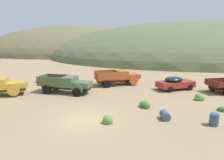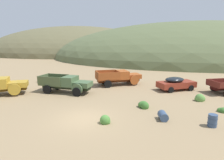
{
  "view_description": "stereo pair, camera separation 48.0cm",
  "coord_description": "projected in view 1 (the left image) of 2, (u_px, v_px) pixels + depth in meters",
  "views": [
    {
      "loc": [
        1.75,
        -12.85,
        5.66
      ],
      "look_at": [
        2.07,
        6.93,
        1.52
      ],
      "focal_mm": 29.52,
      "sensor_mm": 36.0,
      "label": 1
    },
    {
      "loc": [
        2.23,
        -12.85,
        5.66
      ],
      "look_at": [
        2.07,
        6.93,
        1.52
      ],
      "focal_mm": 29.52,
      "sensor_mm": 36.0,
      "label": 2
    }
  ],
  "objects": [
    {
      "name": "oil_drum_by_truck",
      "position": [
        214.0,
        120.0,
        12.58
      ],
      "size": [
        0.63,
        0.63,
        0.87
      ],
      "color": "#384C6B",
      "rests_on": "ground"
    },
    {
      "name": "oil_drum_tipped",
      "position": [
        165.0,
        115.0,
        13.59
      ],
      "size": [
        0.62,
        0.9,
        0.62
      ],
      "color": "#384C6B",
      "rests_on": "ground"
    },
    {
      "name": "bush_between_trucks",
      "position": [
        108.0,
        121.0,
        12.96
      ],
      "size": [
        0.75,
        0.66,
        0.78
      ],
      "color": "#4C8438",
      "rests_on": "ground"
    },
    {
      "name": "bush_near_barrel",
      "position": [
        145.0,
        105.0,
        16.12
      ],
      "size": [
        0.9,
        1.06,
        0.76
      ],
      "color": "#3D702D",
      "rests_on": "ground"
    },
    {
      "name": "hill_far_left",
      "position": [
        190.0,
        57.0,
        69.12
      ],
      "size": [
        101.1,
        73.56,
        25.07
      ],
      "primitive_type": "ellipsoid",
      "color": "#56603D",
      "rests_on": "ground"
    },
    {
      "name": "bush_back_edge",
      "position": [
        199.0,
        98.0,
        18.08
      ],
      "size": [
        1.02,
        0.82,
        0.92
      ],
      "color": "#5B8E42",
      "rests_on": "ground"
    },
    {
      "name": "ground_plane",
      "position": [
        86.0,
        119.0,
        13.71
      ],
      "size": [
        300.0,
        300.0,
        0.0
      ],
      "primitive_type": "plane",
      "color": "#937A56"
    },
    {
      "name": "truck_weathered_green",
      "position": [
        69.0,
        84.0,
        20.41
      ],
      "size": [
        6.19,
        3.52,
        1.91
      ],
      "rotation": [
        0.0,
        0.0,
        -0.27
      ],
      "color": "#232B1B",
      "rests_on": "ground"
    },
    {
      "name": "hill_distant",
      "position": [
        74.0,
        53.0,
        88.77
      ],
      "size": [
        82.24,
        60.89,
        25.35
      ],
      "primitive_type": "ellipsoid",
      "color": "brown",
      "rests_on": "ground"
    },
    {
      "name": "bush_front_left",
      "position": [
        222.0,
        110.0,
        15.26
      ],
      "size": [
        0.77,
        0.69,
        0.52
      ],
      "color": "#3D702D",
      "rests_on": "ground"
    },
    {
      "name": "truck_oxide_orange",
      "position": [
        120.0,
        77.0,
        24.47
      ],
      "size": [
        6.23,
        3.81,
        1.91
      ],
      "rotation": [
        0.0,
        0.0,
        0.28
      ],
      "color": "#51220D",
      "rests_on": "ground"
    },
    {
      "name": "car_rust_red",
      "position": [
        176.0,
        83.0,
        22.03
      ],
      "size": [
        4.98,
        3.16,
        1.57
      ],
      "rotation": [
        0.0,
        0.0,
        0.32
      ],
      "color": "maroon",
      "rests_on": "ground"
    },
    {
      "name": "bush_front_right",
      "position": [
        41.0,
        80.0,
        26.08
      ],
      "size": [
        1.23,
        1.41,
        1.2
      ],
      "color": "#5B8E42",
      "rests_on": "ground"
    }
  ]
}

